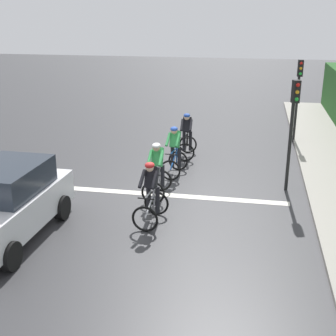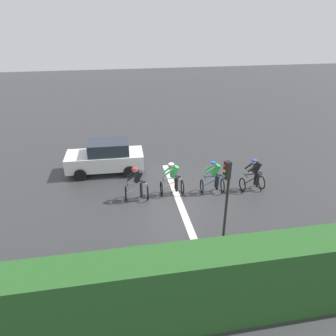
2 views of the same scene
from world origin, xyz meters
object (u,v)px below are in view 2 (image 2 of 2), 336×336
Objects in this scene: cyclist_mid at (173,179)px; cyclist_fourth at (137,184)px; cyclist_lead at (254,175)px; car_white at (106,157)px; cyclist_second at (214,178)px; traffic_light_near_crossing at (226,190)px.

cyclist_mid is 1.00× the size of cyclist_fourth.
cyclist_lead is 7.78m from car_white.
cyclist_lead is 0.40× the size of car_white.
car_white reaches higher than cyclist_mid.
cyclist_lead and cyclist_fourth have the same top height.
cyclist_lead and cyclist_mid have the same top height.
cyclist_fourth is 0.40× the size of car_white.
cyclist_lead is at bearing 86.96° from cyclist_second.
car_white is (-3.18, -5.06, 0.08)m from cyclist_second.
cyclist_lead is 0.50× the size of traffic_light_near_crossing.
cyclist_second is 3.93m from traffic_light_near_crossing.
cyclist_fourth is at bearing -140.93° from traffic_light_near_crossing.
cyclist_mid is 1.71m from cyclist_fourth.
car_white reaches higher than cyclist_lead.
cyclist_lead and cyclist_second have the same top height.
traffic_light_near_crossing reaches higher than cyclist_second.
car_white reaches higher than cyclist_fourth.
cyclist_mid is (-0.17, -1.95, 0.00)m from cyclist_second.
traffic_light_near_crossing is (3.48, -2.76, 1.43)m from cyclist_lead.
cyclist_fourth is at bearing -83.30° from cyclist_mid.
cyclist_mid is at bearing 96.70° from cyclist_fourth.
car_white is at bearing -147.55° from traffic_light_near_crossing.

